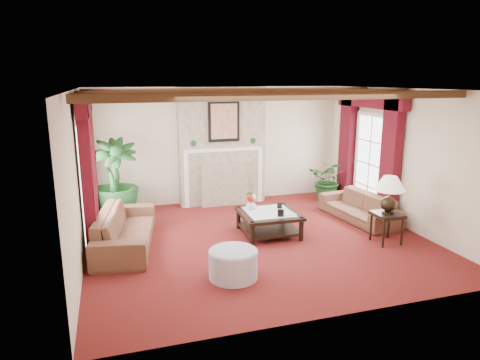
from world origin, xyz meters
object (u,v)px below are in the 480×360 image
object	(u,v)px
sofa_right	(359,203)
potted_palm	(116,198)
side_table	(386,228)
ottoman	(233,264)
coffee_table	(269,223)
sofa_left	(125,223)

from	to	relation	value
sofa_right	potted_palm	size ratio (longest dim) A/B	1.14
side_table	ottoman	world-z (taller)	side_table
potted_palm	coffee_table	xyz separation A→B (m)	(2.72, -1.74, -0.26)
coffee_table	side_table	size ratio (longest dim) A/B	1.92
coffee_table	ottoman	distance (m)	1.93
sofa_right	side_table	bearing A→B (deg)	-16.60
side_table	coffee_table	bearing A→B (deg)	151.44
sofa_right	ottoman	world-z (taller)	sofa_right
coffee_table	side_table	distance (m)	2.12
side_table	ottoman	xyz separation A→B (m)	(-3.01, -0.54, -0.07)
sofa_right	coffee_table	world-z (taller)	sofa_right
ottoman	side_table	bearing A→B (deg)	10.13
potted_palm	side_table	distance (m)	5.35
potted_palm	ottoman	distance (m)	3.66
sofa_left	ottoman	xyz separation A→B (m)	(1.46, -1.72, -0.23)
sofa_left	coffee_table	size ratio (longest dim) A/B	2.17
potted_palm	side_table	bearing A→B (deg)	-30.99
side_table	sofa_right	bearing A→B (deg)	79.17
potted_palm	side_table	xyz separation A→B (m)	(4.59, -2.75, -0.20)
potted_palm	coffee_table	size ratio (longest dim) A/B	1.60
side_table	ottoman	distance (m)	3.06
sofa_right	sofa_left	bearing A→B (deg)	-94.63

